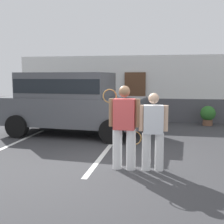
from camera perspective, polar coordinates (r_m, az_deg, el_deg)
name	(u,v)px	position (r m, az deg, el deg)	size (l,w,h in m)	color
ground_plane	(105,168)	(6.12, -1.43, -11.22)	(40.00, 40.00, 0.00)	#38383A
parking_stripe_0	(10,145)	(8.56, -19.75, -6.27)	(0.12, 4.40, 0.01)	silver
parking_stripe_1	(107,150)	(7.58, -1.03, -7.57)	(0.12, 4.40, 0.01)	silver
house_frontage	(136,90)	(12.49, 4.92, 4.36)	(10.60, 0.40, 2.82)	white
parked_suv	(71,100)	(9.52, -8.24, 2.37)	(4.74, 2.45, 2.05)	#4C4F54
tennis_player_man	(124,126)	(5.87, 2.44, -2.83)	(0.78, 0.27, 1.74)	white
tennis_player_woman	(153,131)	(5.86, 8.18, -3.77)	(0.86, 0.28, 1.60)	white
potted_plant_by_porch	(208,115)	(11.82, 18.67, -0.50)	(0.59, 0.59, 0.77)	brown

